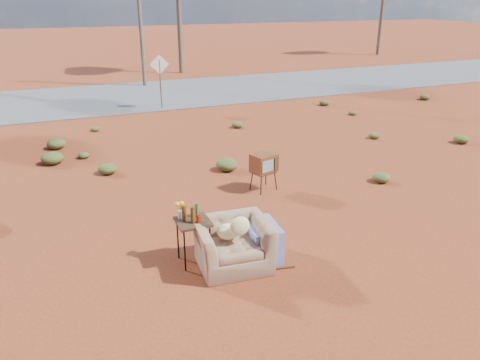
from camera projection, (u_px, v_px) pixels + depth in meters
name	position (u px, v px, depth m)	size (l,w,h in m)	color
ground	(246.00, 251.00, 8.54)	(140.00, 140.00, 0.00)	maroon
highway	(114.00, 98.00, 21.37)	(140.00, 7.00, 0.04)	#565659
armchair	(238.00, 237.00, 7.98)	(1.55, 0.95, 1.09)	#8C674C
tv_unit	(264.00, 164.00, 11.01)	(0.66, 0.58, 0.90)	black
side_table	(190.00, 219.00, 7.93)	(0.57, 0.57, 1.12)	#392815
rusty_bar	(255.00, 271.00, 7.90)	(0.04, 0.04, 1.40)	#492613
road_sign	(160.00, 72.00, 18.81)	(0.78, 0.06, 2.19)	brown
utility_pole_center	(139.00, 0.00, 22.72)	(1.40, 0.20, 8.00)	brown
scrub_patch	(147.00, 172.00, 11.96)	(17.49, 8.07, 0.33)	#485625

